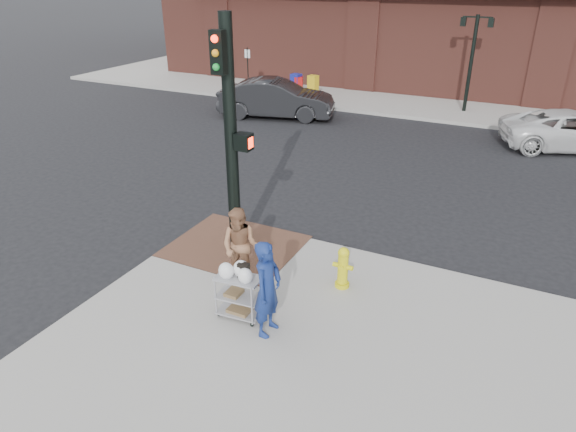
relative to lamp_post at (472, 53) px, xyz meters
The scene contains 14 objects.
ground 16.34m from the lamp_post, 97.13° to the right, with size 220.00×220.00×0.00m, color black.
brick_curb_ramp 15.52m from the lamp_post, 99.77° to the right, with size 2.80×2.40×0.01m, color #523326.
lamp_post is the anchor object (origin of this frame).
parking_sign 10.64m from the lamp_post, behind, with size 0.05×0.05×2.20m, color black.
traffic_signal_pole 15.43m from the lamp_post, 99.24° to the right, with size 0.61×0.51×5.00m.
woman_blue 17.52m from the lamp_post, 91.56° to the right, with size 0.64×0.42×1.75m, color navy.
pedestrian_tan 16.45m from the lamp_post, 96.01° to the right, with size 0.77×0.60×1.59m, color #936345.
sedan_dark 8.55m from the lamp_post, 149.88° to the right, with size 1.71×4.92×1.62m, color black.
minivan_white 5.77m from the lamp_post, 38.69° to the right, with size 2.24×4.86×1.35m, color silver.
utility_cart 17.44m from the lamp_post, 93.77° to the right, with size 0.84×0.52×1.11m.
fire_hydrant 15.69m from the lamp_post, 89.37° to the right, with size 0.41×0.29×0.87m.
newsbox_red 8.10m from the lamp_post, behind, with size 0.40×0.36×0.95m, color red.
newsbox_yellow 7.40m from the lamp_post, behind, with size 0.44×0.40×1.04m, color yellow.
newsbox_blue 8.23m from the lamp_post, behind, with size 0.45×0.41×1.07m, color navy.
Camera 1 is at (5.02, -7.72, 5.84)m, focal length 32.00 mm.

